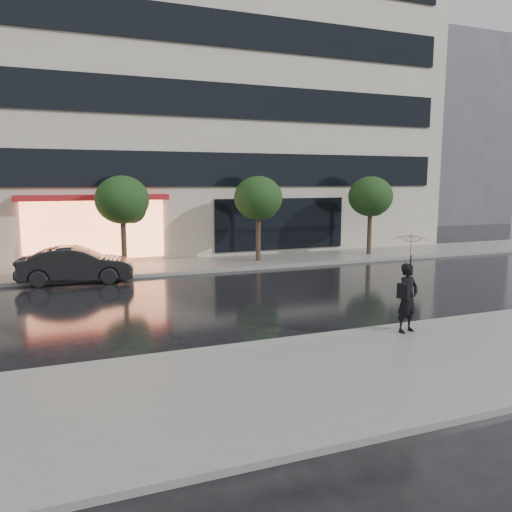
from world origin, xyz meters
name	(u,v)px	position (x,y,z in m)	size (l,w,h in m)	color
ground	(292,330)	(0.00, 0.00, 0.00)	(120.00, 120.00, 0.00)	black
sidewalk_near	(363,373)	(0.00, -3.25, 0.06)	(60.00, 4.50, 0.12)	slate
sidewalk_far	(193,265)	(0.00, 10.25, 0.06)	(60.00, 3.50, 0.12)	slate
curb_near	(310,339)	(0.00, -1.00, 0.07)	(60.00, 0.25, 0.14)	gray
curb_far	(204,271)	(0.00, 8.50, 0.07)	(60.00, 0.25, 0.14)	gray
office_building	(157,87)	(0.00, 17.97, 9.00)	(30.00, 12.76, 18.00)	beige
bg_building_right	(416,135)	(26.00, 28.00, 8.00)	(12.00, 12.00, 16.00)	#4C4C54
tree_mid_west	(124,202)	(-2.94, 10.03, 2.92)	(2.20, 2.20, 3.99)	#33261C
tree_mid_east	(259,200)	(3.06, 10.03, 2.92)	(2.20, 2.20, 3.99)	#33261C
tree_far_east	(371,198)	(9.06, 10.03, 2.92)	(2.20, 2.20, 3.99)	#33261C
parked_car	(77,265)	(-4.93, 8.30, 0.68)	(1.43, 4.11, 1.35)	black
pedestrian_with_umbrella	(410,268)	(2.41, -1.49, 1.70)	(1.18, 1.19, 2.40)	black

